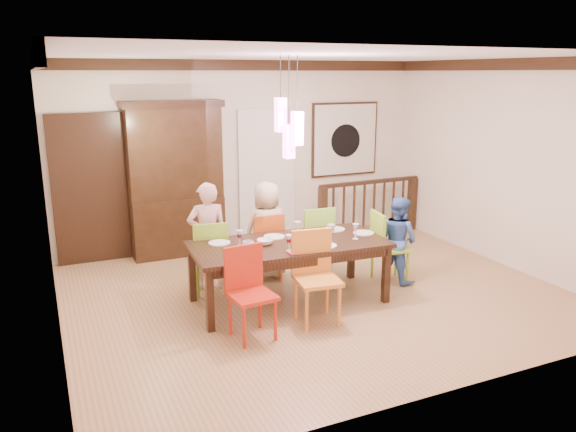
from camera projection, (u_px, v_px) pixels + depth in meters
name	position (u px, v px, depth m)	size (l,w,h in m)	color
floor	(315.00, 293.00, 7.11)	(6.00, 6.00, 0.00)	#AB7552
ceiling	(318.00, 55.00, 6.39)	(6.00, 6.00, 0.00)	white
wall_back	(245.00, 154.00, 8.96)	(6.00, 6.00, 0.00)	beige
wall_left	(47.00, 204.00, 5.56)	(5.00, 5.00, 0.00)	beige
wall_right	(505.00, 164.00, 7.94)	(5.00, 5.00, 0.00)	beige
crown_molding	(318.00, 63.00, 6.41)	(6.00, 5.00, 0.16)	black
panel_door	(90.00, 192.00, 8.06)	(1.04, 0.07, 2.24)	black
white_doorway	(267.00, 177.00, 9.17)	(0.97, 0.05, 2.22)	silver
painting	(345.00, 139.00, 9.60)	(1.25, 0.06, 1.25)	black
pendant_cluster	(289.00, 128.00, 6.34)	(0.27, 0.21, 1.14)	#FF4CB2
dining_table	(289.00, 248.00, 6.69)	(2.38, 1.17, 0.75)	black
chair_far_left	(210.00, 251.00, 7.03)	(0.49, 0.49, 0.94)	#7FB229
chair_far_mid	(263.00, 241.00, 7.46)	(0.43, 0.43, 0.93)	#C24E16
chair_far_right	(313.00, 236.00, 7.59)	(0.46, 0.46, 0.99)	#7FBF39
chair_near_left	(252.00, 288.00, 5.78)	(0.47, 0.47, 0.97)	red
chair_near_mid	(318.00, 273.00, 6.14)	(0.52, 0.52, 1.02)	orange
chair_end_right	(391.00, 242.00, 7.39)	(0.50, 0.50, 0.96)	#94CB2C
china_hutch	(176.00, 179.00, 8.38)	(1.47, 0.46, 2.32)	black
balustrade	(369.00, 207.00, 9.51)	(1.93, 0.14, 0.96)	black
person_far_left	(208.00, 236.00, 7.10)	(0.51, 0.33, 1.40)	beige
person_far_mid	(267.00, 230.00, 7.52)	(0.65, 0.42, 1.32)	#BEAD90
person_end_right	(398.00, 239.00, 7.40)	(0.56, 0.44, 1.16)	#436DBE
serving_bowl	(308.00, 240.00, 6.64)	(0.31, 0.31, 0.08)	yellow
small_bowl	(265.00, 242.00, 6.59)	(0.20, 0.20, 0.06)	white
cup_left	(248.00, 246.00, 6.38)	(0.14, 0.14, 0.11)	silver
cup_right	(331.00, 228.00, 7.10)	(0.11, 0.11, 0.10)	silver
plate_far_left	(219.00, 243.00, 6.63)	(0.26, 0.26, 0.01)	white
plate_far_mid	(274.00, 237.00, 6.88)	(0.26, 0.26, 0.01)	white
plate_far_right	(335.00, 229.00, 7.21)	(0.26, 0.26, 0.01)	white
plate_near_left	(246.00, 256.00, 6.17)	(0.26, 0.26, 0.01)	white
plate_near_mid	(326.00, 246.00, 6.52)	(0.26, 0.26, 0.01)	white
plate_end_right	(364.00, 233.00, 7.04)	(0.26, 0.26, 0.01)	white
wine_glass_a	(240.00, 238.00, 6.51)	(0.08, 0.08, 0.19)	#590C19
wine_glass_b	(297.00, 229.00, 6.89)	(0.08, 0.08, 0.19)	silver
wine_glass_c	(289.00, 243.00, 6.33)	(0.08, 0.08, 0.19)	#590C19
wine_glass_d	(356.00, 231.00, 6.79)	(0.08, 0.08, 0.19)	silver
napkin	(296.00, 252.00, 6.29)	(0.18, 0.14, 0.01)	#D83359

